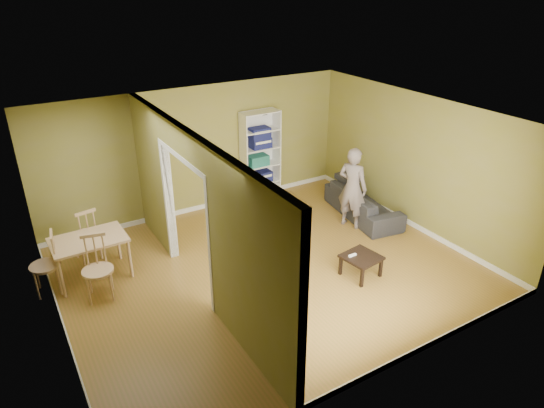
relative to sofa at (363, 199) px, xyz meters
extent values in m
plane|color=olive|center=(-2.70, -0.74, -0.37)|extent=(6.50, 6.50, 0.00)
plane|color=white|center=(-2.70, -0.74, 2.23)|extent=(6.50, 6.50, 0.00)
plane|color=olive|center=(-2.70, 2.01, 0.93)|extent=(6.50, 0.00, 6.50)
plane|color=olive|center=(-2.70, -3.49, 0.93)|extent=(6.50, 0.00, 6.50)
plane|color=olive|center=(-5.95, -0.74, 0.93)|extent=(0.00, 5.50, 5.50)
plane|color=olive|center=(0.55, -0.74, 0.93)|extent=(0.00, 5.50, 5.50)
cube|color=black|center=(-1.20, 1.95, 1.53)|extent=(0.10, 0.10, 0.10)
imported|color=#2A292C|center=(0.00, 0.00, 0.00)|extent=(2.07, 1.14, 0.75)
imported|color=slate|center=(-0.49, -0.20, 0.58)|extent=(0.85, 0.77, 1.90)
cube|color=white|center=(-1.79, 1.81, 0.61)|extent=(0.02, 0.36, 1.98)
cube|color=white|center=(-0.97, 1.81, 0.61)|extent=(0.02, 0.36, 1.98)
cube|color=white|center=(-1.38, 1.99, 0.61)|extent=(0.83, 0.02, 1.98)
cube|color=white|center=(-1.38, 1.81, -0.35)|extent=(0.79, 0.36, 0.02)
cube|color=white|center=(-1.38, 1.81, 0.03)|extent=(0.79, 0.36, 0.02)
cube|color=white|center=(-1.38, 1.81, 0.42)|extent=(0.79, 0.36, 0.02)
cube|color=white|center=(-1.38, 1.81, 0.81)|extent=(0.79, 0.36, 0.02)
cube|color=white|center=(-1.38, 1.81, 1.19)|extent=(0.79, 0.36, 0.02)
cube|color=white|center=(-1.38, 1.81, 1.58)|extent=(0.79, 0.36, 0.02)
cube|color=navy|center=(-1.36, 1.81, 0.16)|extent=(0.44, 0.28, 0.22)
cube|color=teal|center=(-1.44, 1.81, 0.54)|extent=(0.43, 0.28, 0.22)
cube|color=#181549|center=(-1.38, 1.81, 0.93)|extent=(0.43, 0.28, 0.22)
cube|color=#121549|center=(-1.40, 1.81, 1.15)|extent=(0.43, 0.28, 0.22)
cube|color=black|center=(-1.48, -1.68, -0.02)|extent=(0.55, 0.55, 0.04)
cube|color=black|center=(-1.71, -1.91, -0.21)|extent=(0.05, 0.05, 0.33)
cube|color=black|center=(-1.24, -1.91, -0.21)|extent=(0.05, 0.05, 0.33)
cube|color=black|center=(-1.71, -1.44, -0.21)|extent=(0.05, 0.05, 0.33)
cube|color=black|center=(-1.24, -1.44, -0.21)|extent=(0.05, 0.05, 0.33)
cube|color=white|center=(-1.60, -1.59, 0.01)|extent=(0.14, 0.04, 0.03)
cube|color=tan|center=(-5.27, 0.55, 0.32)|extent=(1.15, 0.77, 0.04)
cylinder|color=tan|center=(-5.79, 0.22, -0.03)|extent=(0.05, 0.05, 0.68)
cylinder|color=tan|center=(-4.74, 0.22, -0.03)|extent=(0.05, 0.05, 0.68)
cylinder|color=tan|center=(-5.79, 0.89, -0.03)|extent=(0.05, 0.05, 0.68)
cylinder|color=tan|center=(-4.74, 0.89, -0.03)|extent=(0.05, 0.05, 0.68)
camera|label=1|loc=(-6.21, -6.72, 4.17)|focal=32.00mm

